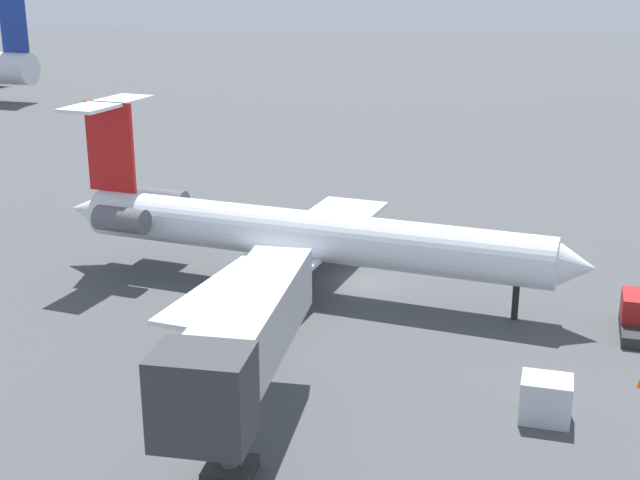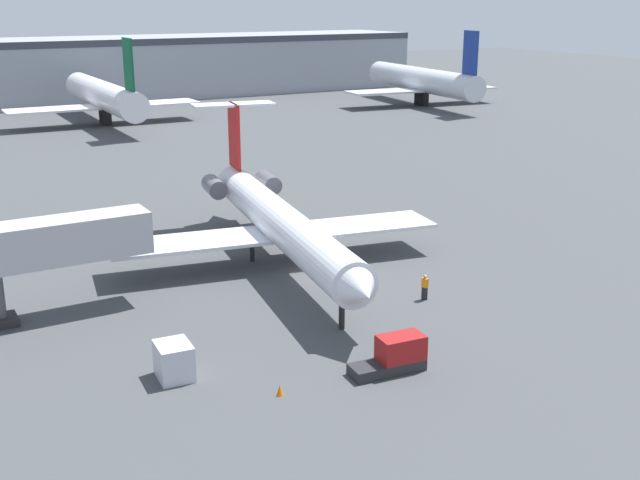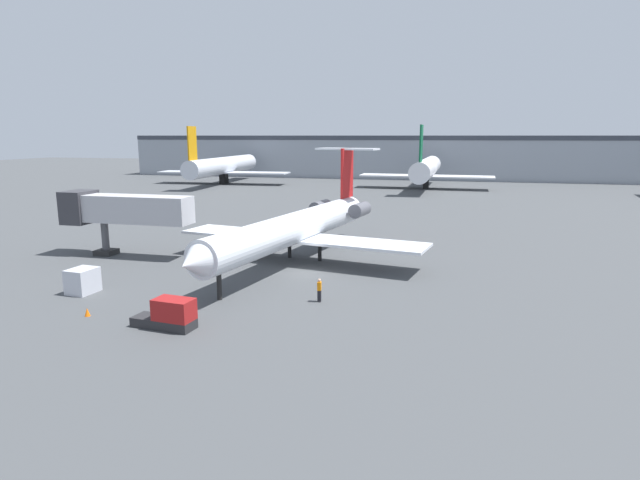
# 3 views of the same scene
# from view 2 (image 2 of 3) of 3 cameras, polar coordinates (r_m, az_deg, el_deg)

# --- Properties ---
(ground_plane) EXTENTS (400.00, 400.00, 0.10)m
(ground_plane) POSITION_cam_2_polar(r_m,az_deg,el_deg) (55.21, 0.19, -2.57)
(ground_plane) COLOR #424447
(regional_jet) EXTENTS (24.30, 31.75, 10.22)m
(regional_jet) POSITION_cam_2_polar(r_m,az_deg,el_deg) (56.61, -3.15, 1.57)
(regional_jet) COLOR silver
(regional_jet) RESTS_ON ground_plane
(jet_bridge) EXTENTS (13.02, 3.21, 6.26)m
(jet_bridge) POSITION_cam_2_polar(r_m,az_deg,el_deg) (49.29, -20.70, -0.51)
(jet_bridge) COLOR #ADADB2
(jet_bridge) RESTS_ON ground_plane
(ground_crew_marshaller) EXTENTS (0.29, 0.42, 1.69)m
(ground_crew_marshaller) POSITION_cam_2_polar(r_m,az_deg,el_deg) (50.82, 7.60, -3.40)
(ground_crew_marshaller) COLOR black
(ground_crew_marshaller) RESTS_ON ground_plane
(baggage_tug_lead) EXTENTS (4.12, 1.80, 1.90)m
(baggage_tug_lead) POSITION_cam_2_polar(r_m,az_deg,el_deg) (41.23, 5.44, -8.37)
(baggage_tug_lead) COLOR #262628
(baggage_tug_lead) RESTS_ON ground_plane
(cargo_container_uld) EXTENTS (1.88, 2.21, 1.86)m
(cargo_container_uld) POSITION_cam_2_polar(r_m,az_deg,el_deg) (41.01, -10.53, -8.60)
(cargo_container_uld) COLOR silver
(cargo_container_uld) RESTS_ON ground_plane
(traffic_cone_near) EXTENTS (0.36, 0.36, 0.55)m
(traffic_cone_near) POSITION_cam_2_polar(r_m,az_deg,el_deg) (38.98, -2.93, -10.82)
(traffic_cone_near) COLOR orange
(traffic_cone_near) RESTS_ON ground_plane
(terminal_building) EXTENTS (159.37, 19.36, 11.59)m
(terminal_building) POSITION_cam_2_polar(r_m,az_deg,el_deg) (155.78, -20.88, 11.28)
(terminal_building) COLOR #8C939E
(terminal_building) RESTS_ON ground_plane
(parked_airliner_west_mid) EXTENTS (29.16, 34.62, 13.61)m
(parked_airliner_west_mid) POSITION_cam_2_polar(r_m,az_deg,el_deg) (126.23, -15.39, 10.03)
(parked_airliner_west_mid) COLOR white
(parked_airliner_west_mid) RESTS_ON ground_plane
(parked_airliner_centre) EXTENTS (29.11, 34.30, 13.71)m
(parked_airliner_centre) POSITION_cam_2_polar(r_m,az_deg,el_deg) (146.08, 7.45, 11.38)
(parked_airliner_centre) COLOR silver
(parked_airliner_centre) RESTS_ON ground_plane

